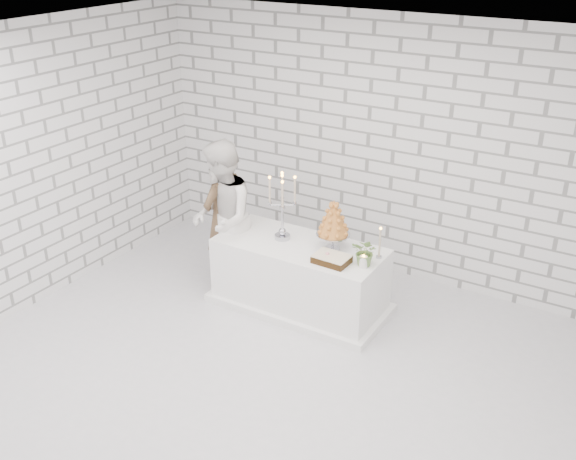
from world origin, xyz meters
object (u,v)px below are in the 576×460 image
object	(u,v)px
groom	(224,218)
croquembouche	(333,225)
cake_table	(300,276)
candelabra	(282,207)
bride	(222,219)

from	to	relation	value
groom	croquembouche	size ratio (longest dim) A/B	2.97
cake_table	candelabra	size ratio (longest dim) A/B	2.45
cake_table	bride	bearing A→B (deg)	-173.62
cake_table	groom	distance (m)	1.10
bride	candelabra	bearing A→B (deg)	65.80
bride	candelabra	xyz separation A→B (m)	(0.70, 0.13, 0.24)
bride	candelabra	size ratio (longest dim) A/B	2.38
croquembouche	groom	bearing A→B (deg)	-177.10
candelabra	croquembouche	size ratio (longest dim) A/B	1.35
groom	candelabra	size ratio (longest dim) A/B	2.21
bride	croquembouche	bearing A→B (deg)	64.03
candelabra	groom	bearing A→B (deg)	179.98
bride	cake_table	bearing A→B (deg)	61.36
groom	croquembouche	distance (m)	1.37
candelabra	cake_table	bearing A→B (deg)	-7.10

